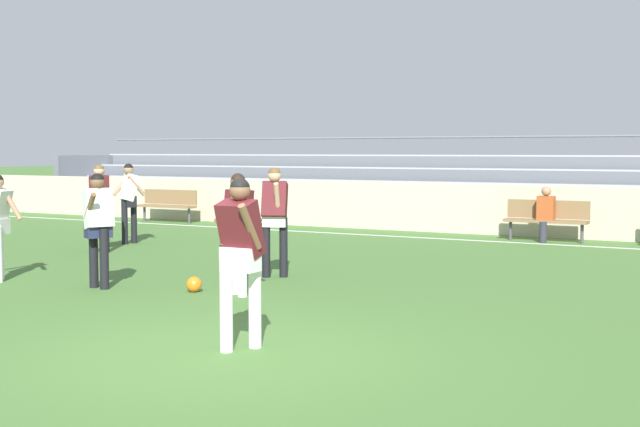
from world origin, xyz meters
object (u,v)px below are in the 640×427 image
bleacher_stand (473,187)px  player_white_trailing_run (98,220)px  bench_centre_sideline (168,203)px  bench_near_bin (547,217)px  player_white_wide_left (129,196)px  soccer_ball (194,284)px  player_dark_pressing_high (100,200)px  player_dark_on_ball (240,247)px  player_dark_deep_cover (238,223)px  spectator_seated (545,210)px  player_dark_overlapping (275,212)px

bleacher_stand → player_white_trailing_run: 13.07m
bench_centre_sideline → bench_near_bin: bearing=0.0°
player_white_wide_left → soccer_ball: 6.79m
bleacher_stand → bench_near_bin: 4.50m
player_dark_pressing_high → soccer_ball: player_dark_pressing_high is taller
player_dark_pressing_high → player_dark_on_ball: bearing=-38.2°
bleacher_stand → player_dark_on_ball: 15.48m
bench_near_bin → player_dark_deep_cover: size_ratio=1.07×
spectator_seated → player_dark_overlapping: size_ratio=0.70×
spectator_seated → bench_centre_sideline: bearing=179.4°
bench_centre_sideline → player_dark_overlapping: 10.98m
bench_near_bin → player_dark_deep_cover: (-1.93, -9.10, 0.46)m
bleacher_stand → spectator_seated: size_ratio=23.09×
player_white_trailing_run → player_dark_deep_cover: 2.16m
bench_centre_sideline → player_white_wide_left: (2.78, -4.76, 0.48)m
player_white_trailing_run → soccer_ball: player_white_trailing_run is taller
player_dark_on_ball → bench_centre_sideline: bearing=131.4°
spectator_seated → player_white_trailing_run: bearing=-113.1°
bench_centre_sideline → player_dark_deep_cover: bearing=-46.8°
player_dark_deep_cover → bench_near_bin: bearing=78.0°
player_dark_deep_cover → player_dark_pressing_high: bearing=151.1°
player_dark_deep_cover → player_white_wide_left: player_white_wide_left is taller
soccer_ball → player_dark_deep_cover: bearing=6.6°
player_dark_deep_cover → player_white_wide_left: (-5.76, 4.35, 0.02)m
player_dark_pressing_high → spectator_seated: bearing=40.5°
bleacher_stand → soccer_ball: bearing=-89.0°
bench_centre_sideline → spectator_seated: spectator_seated is taller
soccer_ball → bleacher_stand: bearing=91.0°
player_white_wide_left → player_dark_pressing_high: 1.57m
player_white_wide_left → spectator_seated: bearing=31.1°
bench_near_bin → player_dark_overlapping: (-2.39, -7.42, 0.49)m
player_white_wide_left → player_white_trailing_run: bearing=-52.8°
spectator_seated → player_dark_deep_cover: bearing=-102.1°
bench_centre_sideline → player_white_trailing_run: bearing=-56.1°
bench_centre_sideline → player_white_trailing_run: 11.54m
player_dark_on_ball → soccer_ball: (-2.55, 2.60, -0.92)m
player_white_wide_left → player_dark_overlapping: bearing=-26.6°
bleacher_stand → player_white_wide_left: 9.52m
player_dark_overlapping → player_dark_on_ball: (2.31, -4.37, -0.00)m
spectator_seated → player_dark_on_ball: (-0.08, -11.67, 0.33)m
player_white_trailing_run → player_dark_pressing_high: bearing=132.9°
player_white_wide_left → player_dark_pressing_high: (0.55, -1.47, 0.01)m
soccer_ball → bench_centre_sideline: bearing=130.5°
player_white_wide_left → player_dark_pressing_high: player_dark_pressing_high is taller
bleacher_stand → bench_centre_sideline: bearing=-155.7°
spectator_seated → soccer_ball: bearing=-106.2°
player_dark_pressing_high → soccer_ball: (4.52, -2.96, -0.92)m
bench_centre_sideline → player_dark_overlapping: bearing=-42.5°
player_dark_on_ball → bench_near_bin: bearing=89.6°
player_white_trailing_run → player_dark_deep_cover: size_ratio=0.99×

